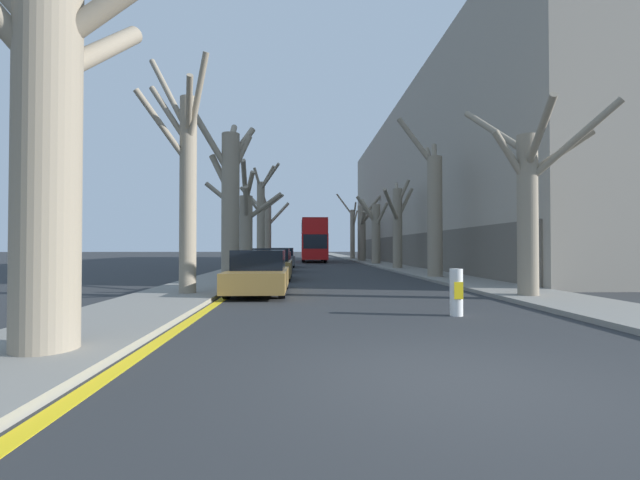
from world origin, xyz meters
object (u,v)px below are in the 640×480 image
object	(u,v)px
street_tree_right_1	(434,209)
parked_car_1	(271,265)
street_tree_left_1	(186,179)
double_decker_bus	(313,238)
traffic_bollard	(456,292)
street_tree_right_2	(398,224)
street_tree_left_4	(261,217)
street_tree_left_5	(267,228)
street_tree_left_3	(246,223)
street_tree_left_2	(230,196)
street_tree_right_4	(362,230)
parked_car_0	(259,273)
street_tree_left_0	(48,104)
street_tree_right_0	(529,198)
parked_car_3	(282,258)
street_tree_right_3	(375,230)
parked_car_2	(278,262)
street_tree_right_5	(352,231)

from	to	relation	value
street_tree_right_1	parked_car_1	world-z (taller)	street_tree_right_1
street_tree_left_1	double_decker_bus	world-z (taller)	street_tree_left_1
double_decker_bus	street_tree_right_1	bearing A→B (deg)	-78.72
traffic_bollard	street_tree_right_2	bearing A→B (deg)	80.66
street_tree_left_4	street_tree_right_2	size ratio (longest dim) A/B	1.33
street_tree_left_4	street_tree_left_5	world-z (taller)	street_tree_left_4
double_decker_bus	street_tree_left_3	bearing A→B (deg)	-105.32
street_tree_left_2	street_tree_right_4	bearing A→B (deg)	67.39
street_tree_left_1	street_tree_right_2	world-z (taller)	street_tree_left_1
street_tree_left_5	parked_car_0	world-z (taller)	street_tree_left_5
street_tree_left_0	parked_car_0	xyz separation A→B (m)	(2.16, 8.04, -2.83)
street_tree_right_4	parked_car_0	size ratio (longest dim) A/B	1.57
street_tree_right_0	street_tree_right_1	distance (m)	8.33
street_tree_left_1	street_tree_right_4	xyz separation A→B (m)	(10.23, 32.44, -0.25)
parked_car_3	street_tree_right_3	bearing A→B (deg)	29.21
street_tree_left_2	traffic_bollard	world-z (taller)	street_tree_left_2
street_tree_right_0	street_tree_right_4	distance (m)	33.51
street_tree_left_1	parked_car_3	bearing A→B (deg)	83.79
parked_car_0	parked_car_1	size ratio (longest dim) A/B	1.07
street_tree_left_3	street_tree_left_5	world-z (taller)	street_tree_left_5
street_tree_left_4	parked_car_2	world-z (taller)	street_tree_left_4
street_tree_right_3	double_decker_bus	bearing A→B (deg)	122.28
street_tree_left_2	parked_car_0	bearing A→B (deg)	-73.49
street_tree_right_3	double_decker_bus	xyz separation A→B (m)	(-5.21, 8.25, -0.57)
street_tree_left_0	parked_car_3	xyz separation A→B (m)	(2.16, 27.00, -2.80)
street_tree_right_5	traffic_bollard	size ratio (longest dim) A/B	8.19
street_tree_left_3	street_tree_right_4	bearing A→B (deg)	60.32
street_tree_left_2	double_decker_bus	distance (m)	25.10
street_tree_left_0	street_tree_right_3	size ratio (longest dim) A/B	1.20
double_decker_bus	street_tree_left_2	bearing A→B (deg)	-101.29
street_tree_left_0	parked_car_1	xyz separation A→B (m)	(2.16, 14.16, -2.81)
street_tree_left_3	parked_car_2	distance (m)	3.43
street_tree_right_0	street_tree_right_1	xyz separation A→B (m)	(-0.18, 8.31, 0.46)
street_tree_left_1	street_tree_left_5	distance (m)	29.07
street_tree_left_0	street_tree_right_1	world-z (taller)	street_tree_right_1
street_tree_right_3	parked_car_1	bearing A→B (deg)	-114.81
street_tree_right_2	traffic_bollard	xyz separation A→B (m)	(-3.22, -19.55, -2.59)
street_tree_right_5	street_tree_right_1	bearing A→B (deg)	-90.36
street_tree_right_4	street_tree_right_5	bearing A→B (deg)	90.04
street_tree_right_4	street_tree_left_1	bearing A→B (deg)	-107.50
street_tree_left_0	parked_car_0	world-z (taller)	street_tree_left_0
double_decker_bus	street_tree_left_0	bearing A→B (deg)	-97.11
parked_car_3	street_tree_left_2	bearing A→B (deg)	-100.11
street_tree_right_1	street_tree_right_3	world-z (taller)	street_tree_right_1
street_tree_right_5	street_tree_right_2	bearing A→B (deg)	-90.14
street_tree_left_3	street_tree_right_4	distance (m)	20.65
parked_car_3	parked_car_1	bearing A→B (deg)	-90.00
street_tree_right_4	parked_car_3	bearing A→B (deg)	-122.62
street_tree_left_1	street_tree_left_4	distance (m)	22.34
parked_car_1	street_tree_left_4	bearing A→B (deg)	96.89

